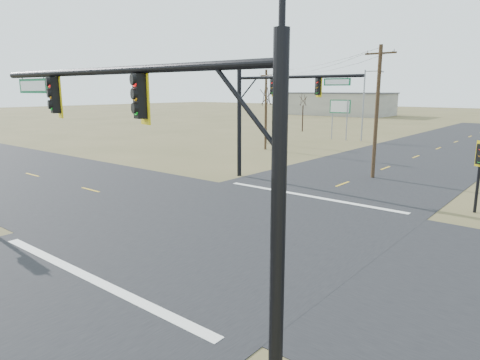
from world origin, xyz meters
name	(u,v)px	position (x,y,z in m)	size (l,w,h in m)	color
ground	(230,226)	(0.00, 0.00, 0.00)	(320.00, 320.00, 0.00)	brown
road_ew	(230,226)	(0.00, 0.00, 0.01)	(160.00, 14.00, 0.02)	black
road_ns	(230,226)	(0.00, 0.00, 0.01)	(14.00, 160.00, 0.02)	black
stop_bar_near	(90,278)	(0.00, -7.50, 0.03)	(12.00, 0.40, 0.01)	silver
stop_bar_far	(310,196)	(0.00, 7.50, 0.03)	(12.00, 0.40, 0.01)	silver
mast_arm_near	(153,132)	(4.71, -8.35, 5.43)	(10.83, 0.55, 7.47)	black
mast_arm_far	(271,102)	(-4.69, 9.87, 5.62)	(9.68, 0.58, 7.84)	black
pedestal_signal_ne	(480,160)	(8.58, 9.88, 2.87)	(0.66, 0.57, 3.87)	black
utility_pole_near	(377,111)	(0.69, 15.55, 4.95)	(2.33, 0.31, 9.53)	#42301C
utility_pole_far	(266,108)	(-14.61, 23.12, 4.47)	(1.99, 0.87, 8.53)	#42301C
highway_sign	(340,111)	(-12.62, 36.85, 3.73)	(2.76, 0.39, 5.19)	gray
streetlight_c	(365,102)	(-9.60, 37.56, 4.99)	(2.49, 0.36, 8.89)	gray
bare_tree_a	(266,95)	(-17.86, 27.75, 5.78)	(3.92, 3.92, 7.30)	black
bare_tree_b	(303,100)	(-22.31, 43.79, 4.94)	(3.21, 3.21, 6.18)	black
warehouse_left	(335,104)	(-40.00, 90.00, 2.75)	(28.00, 14.00, 5.50)	#A9A696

